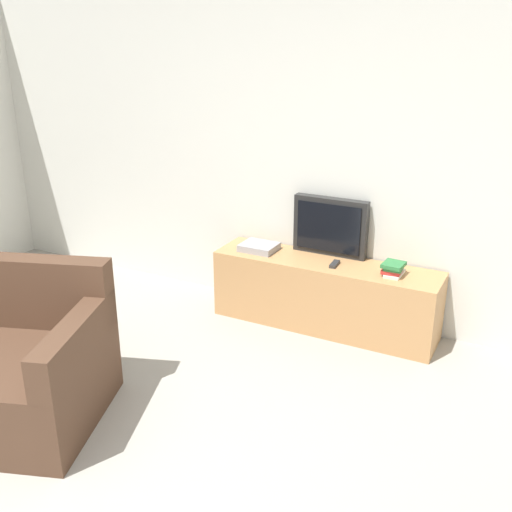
% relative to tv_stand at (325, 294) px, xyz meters
% --- Properties ---
extents(wall_back, '(9.00, 0.06, 2.60)m').
position_rel_tv_stand_xyz_m(wall_back, '(-0.49, 0.27, 1.02)').
color(wall_back, silver).
rests_on(wall_back, ground_plane).
extents(tv_stand, '(1.80, 0.44, 0.56)m').
position_rel_tv_stand_xyz_m(tv_stand, '(0.00, 0.00, 0.00)').
color(tv_stand, tan).
rests_on(tv_stand, ground_plane).
extents(television, '(0.60, 0.09, 0.47)m').
position_rel_tv_stand_xyz_m(television, '(-0.04, 0.18, 0.51)').
color(television, black).
rests_on(television, tv_stand).
extents(book_stack, '(0.16, 0.21, 0.10)m').
position_rel_tv_stand_xyz_m(book_stack, '(0.54, -0.02, 0.33)').
color(book_stack, silver).
rests_on(book_stack, tv_stand).
extents(remote_on_stand, '(0.06, 0.15, 0.02)m').
position_rel_tv_stand_xyz_m(remote_on_stand, '(0.09, -0.04, 0.29)').
color(remote_on_stand, '#2D2D2D').
rests_on(remote_on_stand, tv_stand).
extents(set_top_box, '(0.29, 0.24, 0.05)m').
position_rel_tv_stand_xyz_m(set_top_box, '(-0.59, -0.00, 0.31)').
color(set_top_box, '#99999E').
rests_on(set_top_box, tv_stand).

